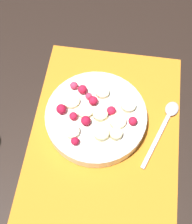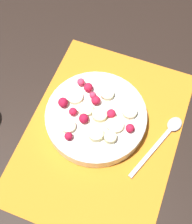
# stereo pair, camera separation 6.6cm
# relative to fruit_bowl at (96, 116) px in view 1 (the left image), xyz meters

# --- Properties ---
(ground_plane) EXTENTS (3.00, 3.00, 0.00)m
(ground_plane) POSITION_rel_fruit_bowl_xyz_m (0.02, 0.02, -0.03)
(ground_plane) COLOR black
(placemat) EXTENTS (0.44, 0.32, 0.01)m
(placemat) POSITION_rel_fruit_bowl_xyz_m (0.02, 0.02, -0.02)
(placemat) COLOR orange
(placemat) RESTS_ON ground_plane
(fruit_bowl) EXTENTS (0.22, 0.22, 0.05)m
(fruit_bowl) POSITION_rel_fruit_bowl_xyz_m (0.00, 0.00, 0.00)
(fruit_bowl) COLOR white
(fruit_bowl) RESTS_ON placemat
(spoon) EXTENTS (0.17, 0.08, 0.01)m
(spoon) POSITION_rel_fruit_bowl_xyz_m (-0.02, 0.15, -0.02)
(spoon) COLOR #B2B2B7
(spoon) RESTS_ON placemat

